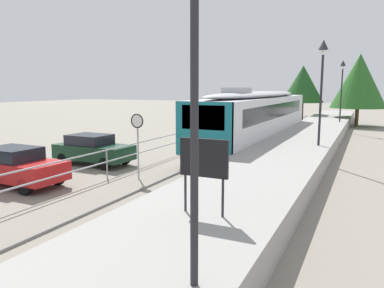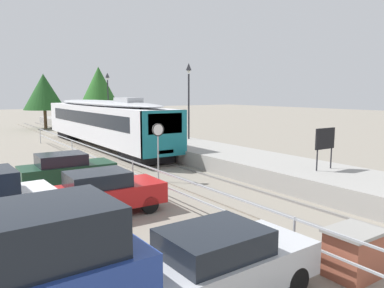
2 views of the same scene
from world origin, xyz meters
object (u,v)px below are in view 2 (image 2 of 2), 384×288
object	(u,v)px
parked_hatchback_red	(103,192)
parked_hatchback_dark_green	(66,170)
commuter_train	(103,120)
platform_lamp_far_end	(108,89)
platform_notice_board	(325,140)
parked_hatchback_silver	(221,263)
speed_limit_sign	(158,138)
platform_lamp_mid_platform	(189,87)
brick_utility_cabinet	(353,253)

from	to	relation	value
parked_hatchback_red	parked_hatchback_dark_green	world-z (taller)	same
commuter_train	platform_lamp_far_end	distance (m)	11.60
platform_notice_board	parked_hatchback_silver	size ratio (longest dim) A/B	0.45
parked_hatchback_silver	platform_lamp_far_end	bearing A→B (deg)	72.15
platform_notice_board	commuter_train	bearing A→B (deg)	101.29
commuter_train	speed_limit_sign	size ratio (longest dim) A/B	6.79
commuter_train	parked_hatchback_dark_green	size ratio (longest dim) A/B	4.73
platform_lamp_mid_platform	platform_notice_board	world-z (taller)	platform_lamp_mid_platform
platform_lamp_far_end	parked_hatchback_red	world-z (taller)	platform_lamp_far_end
platform_lamp_mid_platform	speed_limit_sign	distance (m)	9.91
platform_notice_board	brick_utility_cabinet	distance (m)	8.12
brick_utility_cabinet	parked_hatchback_silver	distance (m)	3.23
parked_hatchback_dark_green	platform_lamp_far_end	bearing A→B (deg)	63.74
brick_utility_cabinet	parked_hatchback_dark_green	size ratio (longest dim) A/B	0.30
brick_utility_cabinet	parked_hatchback_dark_green	world-z (taller)	parked_hatchback_dark_green
commuter_train	speed_limit_sign	bearing A→B (deg)	-98.85
platform_lamp_far_end	platform_notice_board	xyz separation A→B (m)	(-1.15, -27.47, -2.44)
parked_hatchback_silver	parked_hatchback_red	distance (m)	6.49
platform_notice_board	speed_limit_sign	xyz separation A→B (m)	(-5.28, 5.13, -0.06)
platform_notice_board	parked_hatchback_red	bearing A→B (deg)	166.34
platform_lamp_mid_platform	speed_limit_sign	size ratio (longest dim) A/B	1.91
platform_notice_board	parked_hatchback_dark_green	xyz separation A→B (m)	(-9.07, 6.74, -1.40)
platform_notice_board	speed_limit_sign	distance (m)	7.36
parked_hatchback_dark_green	parked_hatchback_silver	bearing A→B (deg)	-90.00
brick_utility_cabinet	parked_hatchback_red	size ratio (longest dim) A/B	0.30
platform_lamp_mid_platform	parked_hatchback_silver	world-z (taller)	platform_lamp_mid_platform
platform_lamp_mid_platform	platform_lamp_far_end	world-z (taller)	same
platform_lamp_far_end	platform_notice_board	distance (m)	27.60
commuter_train	parked_hatchback_silver	xyz separation A→B (m)	(-5.66, -21.38, -1.35)
parked_hatchback_silver	parked_hatchback_dark_green	bearing A→B (deg)	90.00
commuter_train	parked_hatchback_red	size ratio (longest dim) A/B	4.74
platform_lamp_far_end	parked_hatchback_silver	bearing A→B (deg)	-107.85
commuter_train	platform_lamp_mid_platform	distance (m)	7.11
speed_limit_sign	parked_hatchback_dark_green	size ratio (longest dim) A/B	0.70
platform_lamp_far_end	parked_hatchback_dark_green	size ratio (longest dim) A/B	1.33
speed_limit_sign	parked_hatchback_red	size ratio (longest dim) A/B	0.70
commuter_train	parked_hatchback_red	xyz separation A→B (m)	(-5.66, -14.89, -1.35)
commuter_train	brick_utility_cabinet	distance (m)	22.54
platform_notice_board	platform_lamp_far_end	bearing A→B (deg)	87.59
parked_hatchback_red	platform_notice_board	bearing A→B (deg)	-13.66
platform_notice_board	parked_hatchback_dark_green	distance (m)	11.39
platform_lamp_mid_platform	platform_lamp_far_end	bearing A→B (deg)	90.00
speed_limit_sign	parked_hatchback_red	bearing A→B (deg)	-142.37
platform_lamp_far_end	parked_hatchback_silver	distance (m)	33.58
platform_lamp_mid_platform	platform_lamp_far_end	size ratio (longest dim) A/B	1.00
platform_lamp_mid_platform	platform_lamp_far_end	distance (m)	15.22
commuter_train	platform_notice_board	xyz separation A→B (m)	(3.41, -17.10, 0.04)
parked_hatchback_silver	parked_hatchback_red	xyz separation A→B (m)	(-0.00, 6.49, 0.00)
platform_lamp_mid_platform	parked_hatchback_dark_green	size ratio (longest dim) A/B	1.33
platform_notice_board	parked_hatchback_dark_green	size ratio (longest dim) A/B	0.45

